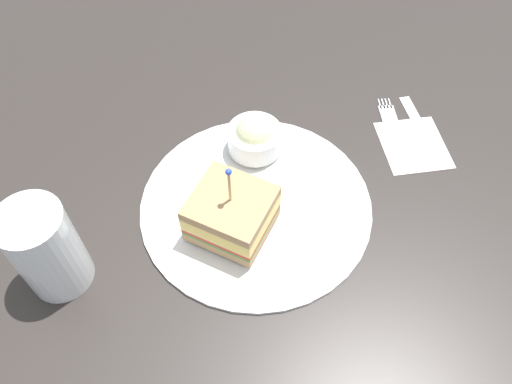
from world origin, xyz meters
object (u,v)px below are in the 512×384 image
(napkin, at_px, (413,145))
(knife, at_px, (419,124))
(fork, at_px, (391,124))
(drink_glass, at_px, (48,252))
(sandwich_half_center, at_px, (231,213))
(coleslaw_bowl, at_px, (251,137))
(plate, at_px, (256,204))

(napkin, xyz_separation_m, knife, (0.01, 0.04, 0.00))
(napkin, bearing_deg, knife, 67.74)
(napkin, distance_m, knife, 0.04)
(napkin, xyz_separation_m, fork, (-0.02, 0.04, 0.00))
(drink_glass, height_order, napkin, drink_glass)
(sandwich_half_center, distance_m, knife, 0.31)
(coleslaw_bowl, distance_m, fork, 0.20)
(napkin, relative_size, fork, 0.71)
(sandwich_half_center, bearing_deg, napkin, 28.13)
(drink_glass, xyz_separation_m, knife, (0.45, 0.22, -0.05))
(plate, bearing_deg, knife, 29.91)
(plate, bearing_deg, sandwich_half_center, -129.59)
(knife, bearing_deg, plate, -150.09)
(napkin, distance_m, fork, 0.04)
(sandwich_half_center, bearing_deg, drink_glass, -163.83)
(coleslaw_bowl, bearing_deg, drink_glass, -140.31)
(fork, bearing_deg, drink_glass, -151.41)
(coleslaw_bowl, relative_size, fork, 0.53)
(coleslaw_bowl, xyz_separation_m, knife, (0.23, 0.04, -0.03))
(fork, bearing_deg, sandwich_half_center, -142.57)
(sandwich_half_center, relative_size, knife, 0.89)
(knife, bearing_deg, sandwich_half_center, -147.16)
(plate, bearing_deg, napkin, 23.98)
(plate, xyz_separation_m, napkin, (0.21, 0.10, -0.00))
(plate, distance_m, sandwich_half_center, 0.06)
(fork, bearing_deg, knife, -2.49)
(coleslaw_bowl, height_order, fork, coleslaw_bowl)
(drink_glass, relative_size, knife, 0.91)
(sandwich_half_center, distance_m, fork, 0.28)
(sandwich_half_center, relative_size, fork, 0.86)
(plate, xyz_separation_m, drink_glass, (-0.22, -0.09, 0.05))
(sandwich_half_center, distance_m, coleslaw_bowl, 0.13)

